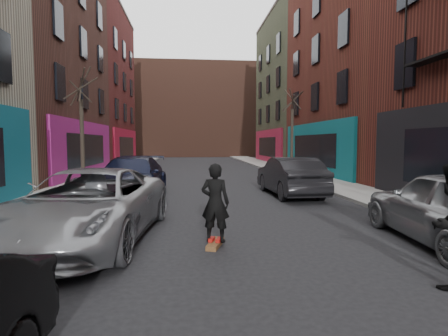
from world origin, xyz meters
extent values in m
cube|color=gray|center=(-6.25, 30.00, 0.07)|extent=(2.50, 84.00, 0.13)
cube|color=gray|center=(6.25, 30.00, 0.07)|extent=(2.50, 84.00, 0.13)
cube|color=#47281E|center=(0.00, 56.00, 7.00)|extent=(40.00, 10.00, 14.00)
imported|color=gray|center=(-3.20, 8.12, 0.80)|extent=(3.22, 6.02, 1.61)
imported|color=black|center=(-3.20, 13.86, 0.82)|extent=(2.52, 5.75, 1.64)
imported|color=black|center=(3.20, 14.22, 0.80)|extent=(1.84, 4.88, 1.59)
cube|color=brown|center=(-0.42, 7.42, 0.05)|extent=(0.46, 0.83, 0.10)
imported|color=black|center=(-0.42, 7.42, 0.94)|extent=(0.70, 0.57, 1.67)
camera|label=1|loc=(-0.96, 0.15, 2.21)|focal=28.00mm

